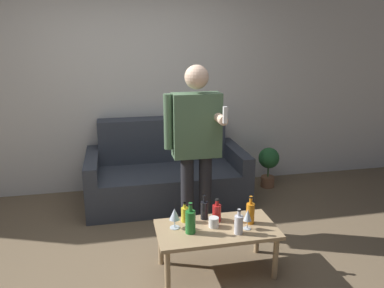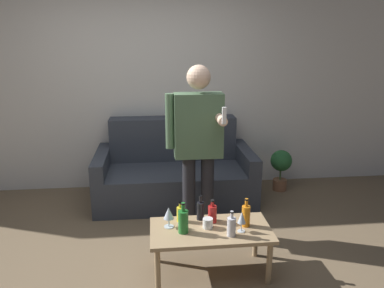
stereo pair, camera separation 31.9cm
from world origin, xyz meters
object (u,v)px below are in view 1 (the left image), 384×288
at_px(couch, 166,173).
at_px(coffee_table, 217,233).
at_px(bottle_orange, 217,212).
at_px(person_standing_front, 196,139).

xyz_separation_m(couch, coffee_table, (0.19, -1.54, 0.03)).
height_order(bottle_orange, person_standing_front, person_standing_front).
height_order(couch, bottle_orange, couch).
distance_m(bottle_orange, person_standing_front, 0.73).
height_order(couch, coffee_table, couch).
bearing_deg(coffee_table, person_standing_front, 92.25).
distance_m(couch, coffee_table, 1.55).
relative_size(couch, bottle_orange, 9.24).
distance_m(couch, bottle_orange, 1.45).
height_order(coffee_table, bottle_orange, bottle_orange).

